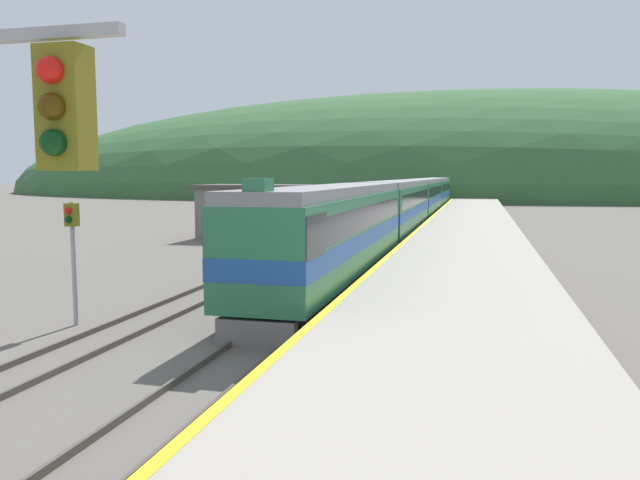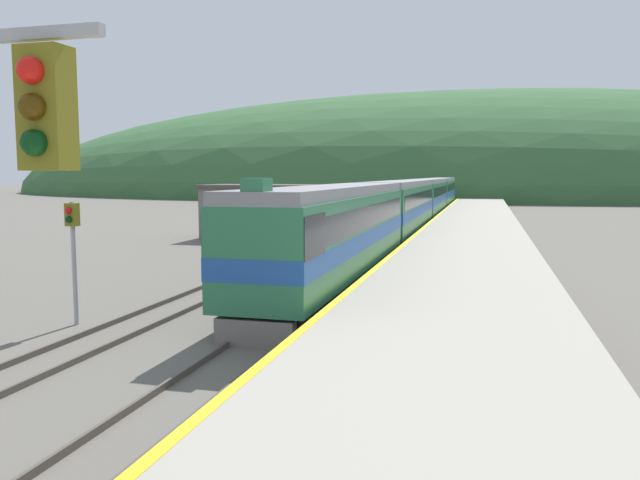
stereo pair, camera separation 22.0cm
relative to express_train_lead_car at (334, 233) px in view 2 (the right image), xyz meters
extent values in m
cube|color=#4C443D|center=(-0.72, 44.85, -2.24)|extent=(0.08, 180.00, 0.16)
cube|color=#4C443D|center=(0.72, 44.85, -2.24)|extent=(0.08, 180.00, 0.16)
cube|color=#4C443D|center=(-5.22, 44.85, -2.24)|extent=(0.08, 180.00, 0.16)
cube|color=#4C443D|center=(-3.78, 44.85, -2.24)|extent=(0.08, 180.00, 0.16)
cube|color=#9E9689|center=(5.13, 24.85, -1.82)|extent=(6.85, 140.00, 0.99)
cube|color=yellow|center=(1.83, 24.85, -1.32)|extent=(0.24, 140.00, 0.01)
ellipsoid|color=#335B33|center=(0.00, 126.57, -2.32)|extent=(230.79, 103.86, 47.03)
cube|color=slate|center=(-10.14, 18.48, -0.46)|extent=(7.57, 4.69, 3.72)
cube|color=#47423D|center=(-10.14, 18.48, 1.52)|extent=(8.07, 5.19, 0.24)
cube|color=black|center=(0.00, 0.23, -1.89)|extent=(2.38, 18.03, 0.85)
cube|color=#286B47|center=(0.00, 0.23, 0.03)|extent=(2.90, 19.18, 2.99)
cube|color=#1E4C99|center=(0.00, 0.23, -0.21)|extent=(2.93, 19.20, 0.66)
cube|color=black|center=(0.00, 0.23, 0.68)|extent=(2.92, 18.03, 0.90)
cube|color=slate|center=(0.00, 0.23, 1.72)|extent=(2.72, 19.18, 0.40)
cube|color=black|center=(0.00, -8.23, 0.68)|extent=(2.94, 2.20, 1.20)
cube|color=#286B47|center=(0.00, -8.91, 2.10)|extent=(0.64, 0.80, 0.36)
cube|color=slate|center=(0.00, -9.16, -1.94)|extent=(2.26, 0.40, 0.77)
cube|color=black|center=(0.00, 20.76, -1.89)|extent=(2.38, 18.88, 0.85)
cube|color=#286B47|center=(0.00, 20.76, 0.03)|extent=(2.90, 20.08, 2.99)
cube|color=#1E4C99|center=(0.00, 20.76, -0.21)|extent=(2.93, 20.10, 0.66)
cube|color=black|center=(0.00, 20.76, 0.68)|extent=(2.92, 18.88, 0.90)
cube|color=slate|center=(0.00, 20.76, 1.72)|extent=(2.72, 20.08, 0.40)
cube|color=black|center=(0.00, 41.74, -1.89)|extent=(2.38, 18.88, 0.85)
cube|color=#286B47|center=(0.00, 41.74, 0.03)|extent=(2.90, 20.08, 2.99)
cube|color=#1E4C99|center=(0.00, 41.74, -0.21)|extent=(2.93, 20.10, 0.66)
cube|color=black|center=(0.00, 41.74, 0.68)|extent=(2.92, 18.88, 0.90)
cube|color=slate|center=(0.00, 41.74, 1.72)|extent=(2.72, 20.08, 0.40)
cube|color=black|center=(0.00, 62.72, -1.89)|extent=(2.38, 18.88, 0.85)
cube|color=#286B47|center=(0.00, 62.72, 0.03)|extent=(2.90, 20.08, 2.99)
cube|color=#1E4C99|center=(0.00, 62.72, -0.21)|extent=(2.93, 20.10, 0.66)
cube|color=black|center=(0.00, 62.72, 0.68)|extent=(2.92, 18.88, 0.90)
cube|color=slate|center=(0.00, 62.72, 1.72)|extent=(2.72, 20.08, 0.40)
cube|color=#6B6619|center=(2.45, -20.29, 2.92)|extent=(0.40, 0.28, 1.02)
sphere|color=red|center=(2.45, -20.46, 3.20)|extent=(0.22, 0.22, 0.22)
sphere|color=#412C05|center=(2.45, -20.46, 2.92)|extent=(0.22, 0.22, 0.22)
sphere|color=black|center=(2.45, -20.46, 2.63)|extent=(0.22, 0.22, 0.22)
cylinder|color=#9E9EA3|center=(-6.36, -8.18, -0.39)|extent=(0.14, 0.14, 3.87)
cube|color=#6B6619|center=(-6.36, -8.18, 1.14)|extent=(0.36, 0.28, 0.71)
sphere|color=red|center=(-6.36, -8.35, 1.28)|extent=(0.22, 0.22, 0.22)
sphere|color=black|center=(-6.36, -8.35, 1.01)|extent=(0.22, 0.22, 0.22)
camera|label=1|loc=(5.78, -24.84, 2.38)|focal=35.00mm
camera|label=2|loc=(5.99, -24.78, 2.38)|focal=35.00mm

